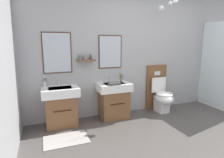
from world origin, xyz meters
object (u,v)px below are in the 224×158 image
(vanity_sink_right, at_px, (114,99))
(soap_dispenser, at_px, (122,77))
(vanity_sink_left, at_px, (61,105))
(toothbrush_cup, at_px, (45,83))
(toilet, at_px, (160,94))
(folded_hand_towel, at_px, (114,83))

(vanity_sink_right, xyz_separation_m, soap_dispenser, (0.25, 0.17, 0.41))
(soap_dispenser, bearing_deg, vanity_sink_left, -172.60)
(toothbrush_cup, height_order, soap_dispenser, toothbrush_cup)
(vanity_sink_right, xyz_separation_m, toothbrush_cup, (-1.27, 0.16, 0.39))
(vanity_sink_right, distance_m, soap_dispenser, 0.51)
(toothbrush_cup, bearing_deg, vanity_sink_right, -7.02)
(toilet, relative_size, soap_dispenser, 5.69)
(vanity_sink_left, height_order, toilet, toilet)
(vanity_sink_right, relative_size, folded_hand_towel, 3.23)
(vanity_sink_right, bearing_deg, soap_dispenser, 33.29)
(vanity_sink_right, relative_size, toilet, 0.71)
(toilet, distance_m, folded_hand_towel, 1.20)
(vanity_sink_right, distance_m, toilet, 1.10)
(vanity_sink_left, height_order, folded_hand_towel, folded_hand_towel)
(toothbrush_cup, xyz_separation_m, soap_dispenser, (1.52, 0.01, 0.01))
(soap_dispenser, bearing_deg, vanity_sink_right, -146.71)
(soap_dispenser, bearing_deg, folded_hand_towel, -134.24)
(toothbrush_cup, distance_m, folded_hand_towel, 1.26)
(toilet, relative_size, toothbrush_cup, 4.86)
(toilet, bearing_deg, vanity_sink_right, 179.73)
(folded_hand_towel, bearing_deg, toilet, 6.49)
(vanity_sink_left, relative_size, toilet, 0.71)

